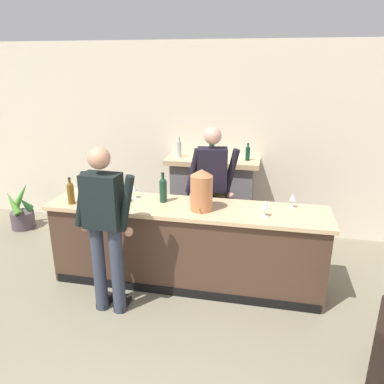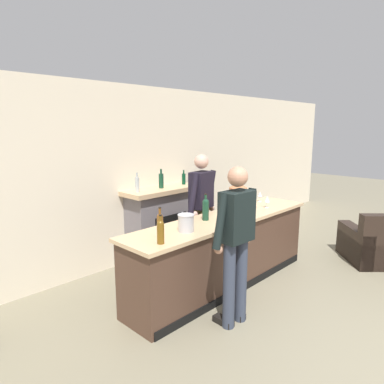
{
  "view_description": "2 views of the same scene",
  "coord_description": "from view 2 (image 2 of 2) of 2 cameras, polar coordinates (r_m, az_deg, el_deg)",
  "views": [
    {
      "loc": [
        0.94,
        -1.68,
        2.45
      ],
      "look_at": [
        0.09,
        2.34,
        1.03
      ],
      "focal_mm": 35.0,
      "sensor_mm": 36.0,
      "label": 1
    },
    {
      "loc": [
        -3.36,
        -0.67,
        2.13
      ],
      "look_at": [
        -0.01,
        2.58,
        1.23
      ],
      "focal_mm": 32.0,
      "sensor_mm": 36.0,
      "label": 2
    }
  ],
  "objects": [
    {
      "name": "wine_glass_back_row",
      "position": [
        5.14,
        12.41,
        -1.22
      ],
      "size": [
        0.08,
        0.08,
        0.18
      ],
      "color": "silver",
      "rests_on": "bar_counter"
    },
    {
      "name": "wine_glass_by_dispenser",
      "position": [
        4.14,
        -1.65,
        -3.9
      ],
      "size": [
        0.07,
        0.07,
        0.17
      ],
      "color": "silver",
      "rests_on": "bar_counter"
    },
    {
      "name": "ice_bucket_steel",
      "position": [
        3.89,
        -1.0,
        -5.17
      ],
      "size": [
        0.19,
        0.19,
        0.2
      ],
      "color": "silver",
      "rests_on": "bar_counter"
    },
    {
      "name": "bar_counter",
      "position": [
        4.69,
        5.4,
        -9.8
      ],
      "size": [
        3.11,
        0.68,
        0.95
      ],
      "color": "#493125",
      "rests_on": "ground_plane"
    },
    {
      "name": "wine_bottle_chardonnay_pale",
      "position": [
        3.69,
        -5.35,
        -5.37
      ],
      "size": [
        0.07,
        0.07,
        0.34
      ],
      "color": "brown",
      "rests_on": "bar_counter"
    },
    {
      "name": "wine_bottle_port_short",
      "position": [
        4.35,
        2.29,
        -2.73
      ],
      "size": [
        0.08,
        0.08,
        0.34
      ],
      "color": "#173C29",
      "rests_on": "bar_counter"
    },
    {
      "name": "armchair_black",
      "position": [
        6.21,
        28.53,
        -7.92
      ],
      "size": [
        1.25,
        1.25,
        0.86
      ],
      "color": "black",
      "rests_on": "ground_plane"
    },
    {
      "name": "wine_glass_near_bucket",
      "position": [
        5.54,
        11.26,
        -0.42
      ],
      "size": [
        0.07,
        0.07,
        0.16
      ],
      "color": "silver",
      "rests_on": "bar_counter"
    },
    {
      "name": "wall_back_panel",
      "position": [
        5.55,
        -8.18,
        2.93
      ],
      "size": [
        12.0,
        0.07,
        2.75
      ],
      "color": "beige",
      "rests_on": "ground_plane"
    },
    {
      "name": "copper_dispenser",
      "position": [
        4.59,
        7.67,
        -1.16
      ],
      "size": [
        0.24,
        0.28,
        0.45
      ],
      "color": "#BA6F44",
      "rests_on": "bar_counter"
    },
    {
      "name": "wine_bottle_burgundy_dark",
      "position": [
        3.5,
        -5.27,
        -6.44
      ],
      "size": [
        0.08,
        0.08,
        0.3
      ],
      "color": "brown",
      "rests_on": "bar_counter"
    },
    {
      "name": "person_bartender",
      "position": [
        5.06,
        1.59,
        -2.48
      ],
      "size": [
        0.65,
        0.35,
        1.74
      ],
      "color": "#4C4A2B",
      "rests_on": "ground_plane"
    },
    {
      "name": "fireplace_stone",
      "position": [
        5.61,
        -5.03,
        -5.07
      ],
      "size": [
        1.32,
        0.52,
        1.47
      ],
      "color": "slate",
      "rests_on": "ground_plane"
    },
    {
      "name": "person_customer",
      "position": [
        3.65,
        7.31,
        -7.89
      ],
      "size": [
        0.66,
        0.31,
        1.73
      ],
      "color": "#323949",
      "rests_on": "ground_plane"
    }
  ]
}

